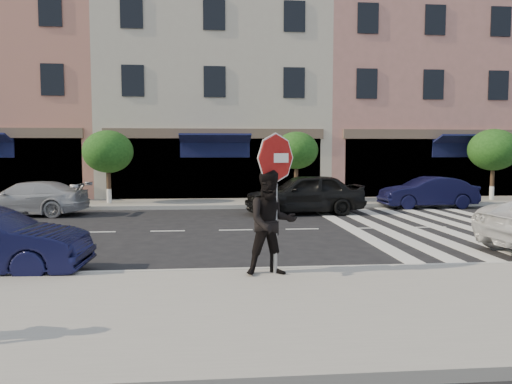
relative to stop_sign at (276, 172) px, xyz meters
name	(u,v)px	position (x,y,z in m)	size (l,w,h in m)	color
ground	(246,259)	(-0.40, 1.92, -1.98)	(120.00, 120.00, 0.00)	black
sidewalk_near	(264,310)	(-0.40, -1.83, -1.91)	(60.00, 4.50, 0.15)	gray
sidewalk_far	(227,203)	(-0.40, 12.92, -1.91)	(60.00, 3.00, 0.15)	gray
building_west_mid	(13,62)	(-11.40, 18.92, 5.02)	(10.00, 9.00, 14.00)	#BF7564
building_centre	(214,93)	(-0.90, 18.92, 3.52)	(11.00, 9.00, 11.00)	beige
building_east_mid	(426,78)	(11.10, 18.92, 4.52)	(13.00, 9.00, 13.00)	tan
street_tree_wb	(108,152)	(-5.40, 12.72, 0.33)	(2.10, 2.10, 3.06)	#473323
street_tree_c	(296,151)	(2.60, 12.72, 0.38)	(1.90, 1.90, 3.04)	#473323
street_tree_ea	(493,150)	(11.60, 12.72, 0.41)	(2.20, 2.20, 3.19)	#473323
stop_sign	(276,172)	(0.00, 0.00, 0.00)	(0.86, 0.27, 2.52)	gray
walker	(271,223)	(-0.09, -0.08, -0.90)	(0.91, 0.71, 1.86)	black
car_far_left	(28,198)	(-7.77, 10.04, -1.36)	(1.74, 4.29, 1.24)	#A3A4A9
car_far_mid	(304,194)	(2.34, 9.52, -1.22)	(1.79, 4.45, 1.52)	black
car_far_right	(428,192)	(7.81, 11.02, -1.34)	(1.36, 3.91, 1.29)	black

